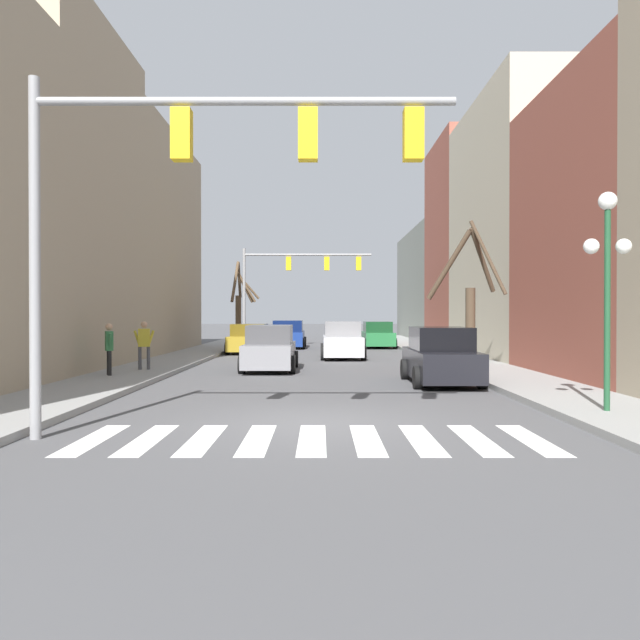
{
  "coord_description": "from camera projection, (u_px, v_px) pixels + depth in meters",
  "views": [
    {
      "loc": [
        0.13,
        -11.73,
        2.06
      ],
      "look_at": [
        -0.07,
        29.51,
        1.67
      ],
      "focal_mm": 35.0,
      "sensor_mm": 36.0,
      "label": 1
    }
  ],
  "objects": [
    {
      "name": "building_row_right",
      "position": [
        526.0,
        248.0,
        31.34
      ],
      "size": [
        6.0,
        52.58,
        12.84
      ],
      "color": "tan",
      "rests_on": "ground_plane"
    },
    {
      "name": "traffic_signal_near",
      "position": [
        198.0,
        170.0,
        10.25
      ],
      "size": [
        7.01,
        0.28,
        5.96
      ],
      "color": "gray",
      "rests_on": "ground_plane"
    },
    {
      "name": "ground_plane",
      "position": [
        316.0,
        423.0,
        11.75
      ],
      "size": [
        240.0,
        240.0,
        0.0
      ],
      "primitive_type": "plane",
      "color": "#4C4C4F"
    },
    {
      "name": "street_tree_right_mid",
      "position": [
        243.0,
        302.0,
        43.61
      ],
      "size": [
        1.75,
        3.6,
        5.61
      ],
      "color": "brown",
      "rests_on": "sidewalk_left"
    },
    {
      "name": "car_parked_left_near",
      "position": [
        381.0,
        335.0,
        38.48
      ],
      "size": [
        2.01,
        4.66,
        1.6
      ],
      "rotation": [
        0.0,
        0.0,
        1.57
      ],
      "color": "#236B38",
      "rests_on": "ground_plane"
    },
    {
      "name": "street_tree_left_near",
      "position": [
        473.0,
        300.0,
        23.02
      ],
      "size": [
        2.67,
        1.87,
        5.38
      ],
      "color": "#473828",
      "rests_on": "sidewalk_right"
    },
    {
      "name": "pedestrian_crossing_street",
      "position": [
        112.0,
        344.0,
        19.55
      ],
      "size": [
        0.38,
        0.67,
        1.63
      ],
      "rotation": [
        0.0,
        0.0,
        2.01
      ],
      "color": "black",
      "rests_on": "sidewalk_left"
    },
    {
      "name": "car_driving_away_lane",
      "position": [
        444.0,
        358.0,
        18.39
      ],
      "size": [
        1.99,
        4.16,
        1.68
      ],
      "rotation": [
        0.0,
        0.0,
        1.57
      ],
      "color": "black",
      "rests_on": "ground_plane"
    },
    {
      "name": "crosswalk_stripes",
      "position": [
        315.0,
        439.0,
        10.24
      ],
      "size": [
        7.65,
        2.6,
        0.01
      ],
      "color": "white",
      "rests_on": "ground_plane"
    },
    {
      "name": "street_lamp_right_corner",
      "position": [
        611.0,
        256.0,
        12.29
      ],
      "size": [
        0.95,
        0.36,
        4.33
      ],
      "color": "#1E4C2D",
      "rests_on": "sidewalk_right"
    },
    {
      "name": "traffic_signal_far",
      "position": [
        295.0,
        273.0,
        38.53
      ],
      "size": [
        7.96,
        0.28,
        6.14
      ],
      "color": "gray",
      "rests_on": "ground_plane"
    },
    {
      "name": "building_row_left",
      "position": [
        38.0,
        216.0,
        22.9
      ],
      "size": [
        6.0,
        33.54,
        12.45
      ],
      "color": "tan",
      "rests_on": "ground_plane"
    },
    {
      "name": "car_at_intersection",
      "position": [
        273.0,
        349.0,
        22.84
      ],
      "size": [
        1.96,
        4.24,
        1.66
      ],
      "rotation": [
        0.0,
        0.0,
        -1.57
      ],
      "color": "gray",
      "rests_on": "ground_plane"
    },
    {
      "name": "pedestrian_on_left_sidewalk",
      "position": [
        147.0,
        341.0,
        21.54
      ],
      "size": [
        0.72,
        0.29,
        1.67
      ],
      "rotation": [
        0.0,
        0.0,
        3.34
      ],
      "color": "#4C4C51",
      "rests_on": "sidewalk_left"
    },
    {
      "name": "sidewalk_right",
      "position": [
        639.0,
        420.0,
        11.72
      ],
      "size": [
        2.54,
        90.0,
        0.15
      ],
      "color": "gray",
      "rests_on": "ground_plane"
    },
    {
      "name": "car_parked_left_far",
      "position": [
        253.0,
        339.0,
        33.04
      ],
      "size": [
        2.18,
        4.39,
        1.54
      ],
      "rotation": [
        0.0,
        0.0,
        1.57
      ],
      "color": "#A38423",
      "rests_on": "ground_plane"
    },
    {
      "name": "car_parked_right_far",
      "position": [
        345.0,
        341.0,
        29.09
      ],
      "size": [
        2.02,
        4.45,
        1.73
      ],
      "rotation": [
        0.0,
        0.0,
        1.57
      ],
      "color": "silver",
      "rests_on": "ground_plane"
    },
    {
      "name": "car_parked_right_near",
      "position": [
        291.0,
        335.0,
        38.02
      ],
      "size": [
        2.13,
        4.54,
        1.68
      ],
      "rotation": [
        0.0,
        0.0,
        -1.57
      ],
      "color": "navy",
      "rests_on": "ground_plane"
    }
  ]
}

